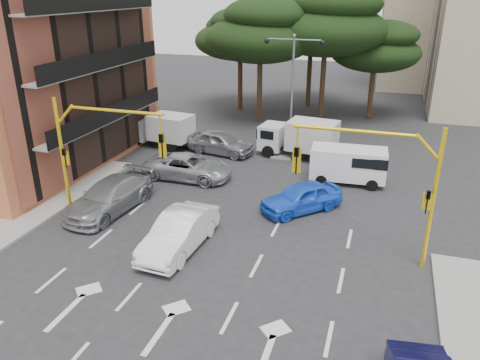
% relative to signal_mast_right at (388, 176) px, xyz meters
% --- Properties ---
extents(ground, '(120.00, 120.00, 0.00)m').
position_rel_signal_mast_right_xyz_m(ground, '(-6.80, -1.99, -3.88)').
color(ground, '#28282B').
rests_on(ground, ground).
extents(median_strip, '(1.40, 6.00, 0.15)m').
position_rel_signal_mast_right_xyz_m(median_strip, '(-6.80, 14.01, -3.81)').
color(median_strip, gray).
rests_on(median_strip, ground).
extents(apartment_beige_far, '(16.20, 12.15, 16.70)m').
position_rel_signal_mast_right_xyz_m(apartment_beige_far, '(6.15, 42.01, 4.47)').
color(apartment_beige_far, beige).
rests_on(apartment_beige_far, ground).
extents(pine_left_near, '(9.15, 9.15, 10.23)m').
position_rel_signal_mast_right_xyz_m(pine_left_near, '(-10.75, 19.96, 3.72)').
color(pine_left_near, '#382616').
rests_on(pine_left_near, ground).
extents(pine_center, '(9.98, 9.98, 11.16)m').
position_rel_signal_mast_right_xyz_m(pine_center, '(-5.75, 21.96, 4.41)').
color(pine_center, '#382616').
rests_on(pine_center, ground).
extents(pine_left_far, '(8.32, 8.32, 9.30)m').
position_rel_signal_mast_right_xyz_m(pine_left_far, '(-13.75, 23.96, 3.03)').
color(pine_left_far, '#382616').
rests_on(pine_left_far, ground).
extents(pine_right, '(7.49, 7.49, 8.37)m').
position_rel_signal_mast_right_xyz_m(pine_right, '(-1.75, 23.96, 2.33)').
color(pine_right, '#382616').
rests_on(pine_right, ground).
extents(pine_back, '(9.15, 9.15, 10.23)m').
position_rel_signal_mast_right_xyz_m(pine_back, '(-7.75, 26.96, 3.72)').
color(pine_back, '#382616').
rests_on(pine_back, ground).
extents(signal_mast_right, '(5.79, 0.37, 6.00)m').
position_rel_signal_mast_right_xyz_m(signal_mast_right, '(0.00, 0.00, 0.00)').
color(signal_mast_right, yellow).
rests_on(signal_mast_right, ground).
extents(signal_mast_left, '(5.79, 0.37, 6.00)m').
position_rel_signal_mast_right_xyz_m(signal_mast_left, '(-13.61, 0.00, 0.00)').
color(signal_mast_left, yellow).
rests_on(signal_mast_left, ground).
extents(street_lamp_center, '(4.16, 0.36, 7.77)m').
position_rel_signal_mast_right_xyz_m(street_lamp_center, '(-6.80, 14.01, 1.54)').
color(street_lamp_center, slate).
rests_on(street_lamp_center, median_strip).
extents(car_white_hatch, '(2.04, 5.08, 1.64)m').
position_rel_signal_mast_right_xyz_m(car_white_hatch, '(-8.43, -1.71, -3.06)').
color(car_white_hatch, white).
rests_on(car_white_hatch, ground).
extents(car_blue_compact, '(4.37, 4.38, 1.50)m').
position_rel_signal_mast_right_xyz_m(car_blue_compact, '(-4.03, 3.77, -3.13)').
color(car_blue_compact, blue).
rests_on(car_blue_compact, ground).
extents(car_silver_wagon, '(2.89, 5.79, 1.62)m').
position_rel_signal_mast_right_xyz_m(car_silver_wagon, '(-13.47, 0.73, -3.08)').
color(car_silver_wagon, gray).
rests_on(car_silver_wagon, ground).
extents(car_silver_cross_a, '(5.30, 2.47, 1.47)m').
position_rel_signal_mast_right_xyz_m(car_silver_cross_a, '(-11.39, 6.08, -3.15)').
color(car_silver_cross_a, '#AAADB2').
rests_on(car_silver_cross_a, ground).
extents(car_silver_cross_b, '(4.96, 2.68, 1.60)m').
position_rel_signal_mast_right_xyz_m(car_silver_cross_b, '(-11.10, 11.01, -3.08)').
color(car_silver_cross_b, '#94969B').
rests_on(car_silver_cross_b, ground).
extents(van_white, '(4.44, 2.22, 2.16)m').
position_rel_signal_mast_right_xyz_m(van_white, '(-2.14, 8.38, -2.80)').
color(van_white, white).
rests_on(van_white, ground).
extents(box_truck_a, '(5.14, 2.71, 2.41)m').
position_rel_signal_mast_right_xyz_m(box_truck_a, '(-15.80, 11.29, -2.68)').
color(box_truck_a, silver).
rests_on(box_truck_a, ground).
extents(box_truck_b, '(5.53, 2.87, 2.60)m').
position_rel_signal_mast_right_xyz_m(box_truck_b, '(-5.81, 11.95, -2.58)').
color(box_truck_b, silver).
rests_on(box_truck_b, ground).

